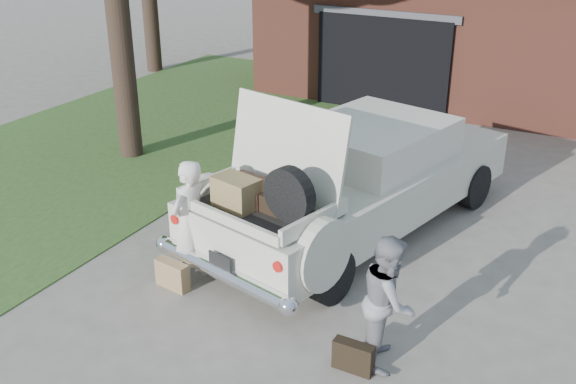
% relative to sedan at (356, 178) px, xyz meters
% --- Properties ---
extents(ground, '(90.00, 90.00, 0.00)m').
position_rel_sedan_xyz_m(ground, '(-0.39, -2.05, -0.84)').
color(ground, gray).
rests_on(ground, ground).
extents(grass_strip, '(6.00, 16.00, 0.02)m').
position_rel_sedan_xyz_m(grass_strip, '(-5.89, 0.95, -0.83)').
color(grass_strip, '#2D4C1E').
rests_on(grass_strip, ground).
extents(house, '(12.80, 7.80, 3.30)m').
position_rel_sedan_xyz_m(house, '(0.60, 9.43, 0.83)').
color(house, brown).
rests_on(house, ground).
extents(sedan, '(3.45, 6.05, 2.36)m').
position_rel_sedan_xyz_m(sedan, '(0.00, 0.00, 0.00)').
color(sedan, beige).
rests_on(sedan, ground).
extents(woman_left, '(0.45, 0.65, 1.70)m').
position_rel_sedan_xyz_m(woman_left, '(-1.32, -2.40, 0.01)').
color(woman_left, silver).
rests_on(woman_left, ground).
extents(woman_right, '(0.77, 0.88, 1.52)m').
position_rel_sedan_xyz_m(woman_right, '(1.55, -2.77, -0.08)').
color(woman_right, gray).
rests_on(woman_right, ground).
extents(suitcase_left, '(0.51, 0.22, 0.38)m').
position_rel_sedan_xyz_m(suitcase_left, '(-1.43, -2.70, -0.65)').
color(suitcase_left, '#9F7D51').
rests_on(suitcase_left, ground).
extents(suitcase_right, '(0.45, 0.15, 0.35)m').
position_rel_sedan_xyz_m(suitcase_right, '(1.32, -3.13, -0.66)').
color(suitcase_right, black).
rests_on(suitcase_right, ground).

